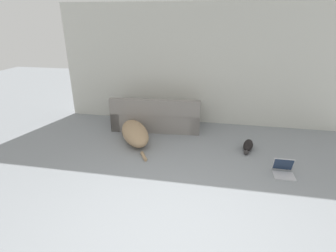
{
  "coord_description": "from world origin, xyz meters",
  "views": [
    {
      "loc": [
        0.42,
        -2.22,
        2.35
      ],
      "look_at": [
        -0.36,
        1.84,
        0.65
      ],
      "focal_mm": 28.0,
      "sensor_mm": 36.0,
      "label": 1
    }
  ],
  "objects": [
    {
      "name": "dog",
      "position": [
        -1.17,
        2.47,
        0.19
      ],
      "size": [
        1.0,
        1.47,
        0.39
      ],
      "rotation": [
        0.0,
        0.0,
        2.09
      ],
      "color": "#A38460",
      "rests_on": "ground_plane"
    },
    {
      "name": "cat",
      "position": [
        1.08,
        2.5,
        0.09
      ],
      "size": [
        0.26,
        0.6,
        0.18
      ],
      "rotation": [
        0.0,
        0.0,
        4.5
      ],
      "color": "black",
      "rests_on": "ground_plane"
    },
    {
      "name": "couch",
      "position": [
        -0.89,
        3.27,
        0.26
      ],
      "size": [
        2.01,
        0.94,
        0.76
      ],
      "rotation": [
        0.0,
        0.0,
        3.21
      ],
      "color": "gray",
      "rests_on": "ground_plane"
    },
    {
      "name": "ground_plane",
      "position": [
        0.0,
        0.0,
        0.0
      ],
      "size": [
        20.0,
        20.0,
        0.0
      ],
      "primitive_type": "plane",
      "color": "gray"
    },
    {
      "name": "laptop_open",
      "position": [
        1.58,
        1.75,
        0.08
      ],
      "size": [
        0.32,
        0.32,
        0.25
      ],
      "rotation": [
        0.0,
        0.0,
        0.01
      ],
      "color": "#B7B7BC",
      "rests_on": "ground_plane"
    },
    {
      "name": "wall_back",
      "position": [
        0.0,
        3.83,
        1.35
      ],
      "size": [
        6.53,
        0.06,
        2.7
      ],
      "color": "beige",
      "rests_on": "ground_plane"
    }
  ]
}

